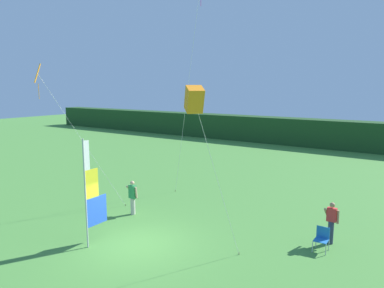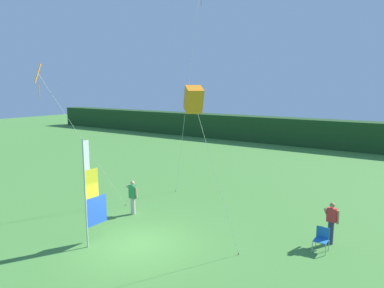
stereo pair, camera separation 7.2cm
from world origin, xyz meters
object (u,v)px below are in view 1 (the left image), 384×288
at_px(person_mid_field, 133,197).
at_px(folding_chair, 322,237).
at_px(banner_flag, 92,195).
at_px(kite_orange_box_2, 194,100).
at_px(person_near_banner, 331,222).
at_px(kite_orange_diamond_1, 42,81).

height_order(person_mid_field, folding_chair, person_mid_field).
height_order(banner_flag, kite_orange_box_2, kite_orange_box_2).
relative_size(banner_flag, person_near_banner, 2.52).
relative_size(banner_flag, kite_orange_box_2, 0.69).
relative_size(folding_chair, kite_orange_box_2, 0.14).
bearing_deg(kite_orange_diamond_1, kite_orange_box_2, -2.38).
distance_m(kite_orange_diamond_1, kite_orange_box_2, 8.56).
distance_m(person_mid_field, kite_orange_box_2, 7.69).
bearing_deg(person_near_banner, person_mid_field, -167.14).
bearing_deg(banner_flag, person_mid_field, 107.66).
xyz_separation_m(banner_flag, person_near_banner, (7.64, 5.30, -1.13)).
xyz_separation_m(person_near_banner, person_mid_field, (-8.70, -1.99, -0.01)).
height_order(kite_orange_diamond_1, kite_orange_box_2, kite_orange_diamond_1).
height_order(banner_flag, kite_orange_diamond_1, kite_orange_diamond_1).
bearing_deg(person_near_banner, folding_chair, -99.49).
xyz_separation_m(banner_flag, folding_chair, (7.51, 4.49, -1.52)).
bearing_deg(person_near_banner, banner_flag, -145.29).
bearing_deg(kite_orange_box_2, folding_chair, 50.34).
height_order(person_mid_field, kite_orange_box_2, kite_orange_box_2).
bearing_deg(person_mid_field, kite_orange_diamond_1, -143.66).
relative_size(banner_flag, folding_chair, 4.76).
xyz_separation_m(person_near_banner, kite_orange_box_2, (-3.34, -4.66, 4.81)).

